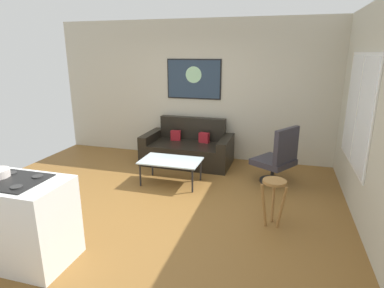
% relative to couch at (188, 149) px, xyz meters
% --- Properties ---
extents(ground, '(6.40, 6.40, 0.04)m').
position_rel_couch_xyz_m(ground, '(0.20, -1.91, -0.30)').
color(ground, brown).
extents(back_wall, '(6.40, 0.05, 2.80)m').
position_rel_couch_xyz_m(back_wall, '(0.20, 0.52, 1.12)').
color(back_wall, '#BBB49F').
rests_on(back_wall, ground).
extents(right_wall, '(0.05, 6.40, 2.80)m').
position_rel_couch_xyz_m(right_wall, '(2.83, -1.61, 1.12)').
color(right_wall, beige).
rests_on(right_wall, ground).
extents(couch, '(1.75, 0.94, 0.87)m').
position_rel_couch_xyz_m(couch, '(0.00, 0.00, 0.00)').
color(couch, black).
rests_on(couch, ground).
extents(coffee_table, '(1.01, 0.61, 0.42)m').
position_rel_couch_xyz_m(coffee_table, '(0.03, -1.10, 0.10)').
color(coffee_table, silver).
rests_on(coffee_table, ground).
extents(armchair, '(0.81, 0.82, 0.99)m').
position_rel_couch_xyz_m(armchair, '(1.76, -0.61, 0.18)').
color(armchair, black).
rests_on(armchair, ground).
extents(bar_stool, '(0.34, 0.34, 0.62)m').
position_rel_couch_xyz_m(bar_stool, '(1.75, -2.04, 0.19)').
color(bar_stool, olive).
rests_on(bar_stool, ground).
extents(wall_painting, '(1.14, 0.03, 0.80)m').
position_rel_couch_xyz_m(wall_painting, '(-0.02, 0.47, 1.35)').
color(wall_painting, black).
extents(window, '(0.03, 1.67, 1.57)m').
position_rel_couch_xyz_m(window, '(2.79, -1.01, 1.09)').
color(window, silver).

